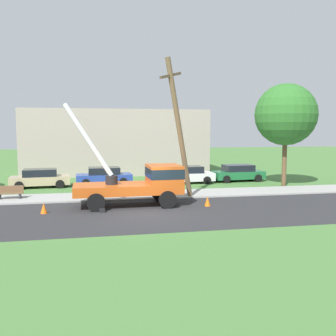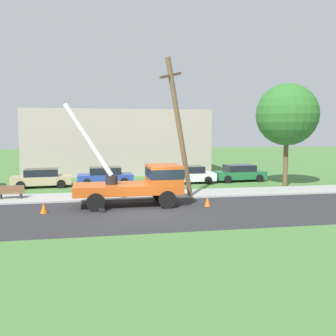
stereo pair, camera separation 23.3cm
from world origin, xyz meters
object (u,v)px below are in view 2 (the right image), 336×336
(traffic_cone_behind, at_px, (44,208))
(parked_sedan_blue, at_px, (105,176))
(park_bench, at_px, (11,193))
(parked_sedan_green, at_px, (239,173))
(traffic_cone_ahead, at_px, (207,201))
(roadside_tree_far, at_px, (287,115))
(parked_sedan_white, at_px, (188,175))
(leaning_utility_pole, at_px, (179,128))
(utility_truck, at_px, (142,181))
(parked_sedan_tan, at_px, (42,178))

(traffic_cone_behind, bearing_deg, parked_sedan_blue, 71.05)
(park_bench, bearing_deg, parked_sedan_green, 17.73)
(traffic_cone_ahead, bearing_deg, roadside_tree_far, 37.69)
(parked_sedan_blue, height_order, parked_sedan_white, same)
(parked_sedan_white, bearing_deg, park_bench, -157.89)
(leaning_utility_pole, bearing_deg, park_bench, 170.02)
(parked_sedan_green, height_order, roadside_tree_far, roadside_tree_far)
(utility_truck, distance_m, leaning_utility_pole, 4.22)
(traffic_cone_behind, distance_m, parked_sedan_green, 17.89)
(traffic_cone_behind, height_order, parked_sedan_tan, parked_sedan_tan)
(utility_truck, xyz_separation_m, park_bench, (-7.99, 3.20, -0.95))
(leaning_utility_pole, xyz_separation_m, park_bench, (-10.50, 1.85, -4.06))
(parked_sedan_white, bearing_deg, traffic_cone_behind, -136.86)
(parked_sedan_green, xyz_separation_m, roadside_tree_far, (2.46, -3.43, 4.87))
(utility_truck, relative_size, parked_sedan_white, 1.53)
(utility_truck, relative_size, traffic_cone_ahead, 12.16)
(parked_sedan_tan, distance_m, park_bench, 5.30)
(leaning_utility_pole, distance_m, parked_sedan_blue, 9.49)
(parked_sedan_blue, bearing_deg, parked_sedan_green, -0.08)
(leaning_utility_pole, distance_m, roadside_tree_far, 10.26)
(parked_sedan_tan, relative_size, parked_sedan_green, 1.01)
(traffic_cone_ahead, bearing_deg, leaning_utility_pole, 116.24)
(traffic_cone_behind, bearing_deg, parked_sedan_tan, 98.57)
(traffic_cone_ahead, height_order, roadside_tree_far, roadside_tree_far)
(parked_sedan_blue, relative_size, roadside_tree_far, 0.56)
(traffic_cone_ahead, height_order, park_bench, park_bench)
(parked_sedan_blue, distance_m, roadside_tree_far, 15.12)
(traffic_cone_ahead, xyz_separation_m, roadside_tree_far, (8.23, 6.36, 5.30))
(utility_truck, distance_m, park_bench, 8.66)
(traffic_cone_ahead, distance_m, park_bench, 12.40)
(traffic_cone_ahead, bearing_deg, utility_truck, 164.55)
(utility_truck, distance_m, traffic_cone_ahead, 3.97)
(parked_sedan_white, relative_size, roadside_tree_far, 0.56)
(traffic_cone_ahead, bearing_deg, parked_sedan_white, 83.14)
(roadside_tree_far, bearing_deg, utility_truck, -155.83)
(leaning_utility_pole, bearing_deg, parked_sedan_green, 46.95)
(traffic_cone_ahead, distance_m, parked_sedan_tan, 14.11)
(utility_truck, distance_m, parked_sedan_green, 12.91)
(parked_sedan_blue, distance_m, parked_sedan_white, 6.81)
(traffic_cone_ahead, distance_m, parked_sedan_blue, 11.33)
(traffic_cone_ahead, distance_m, parked_sedan_white, 9.49)
(parked_sedan_tan, xyz_separation_m, parked_sedan_white, (11.66, 0.02, 0.00))
(utility_truck, xyz_separation_m, parked_sedan_tan, (-6.85, 8.37, -0.70))
(parked_sedan_white, distance_m, park_bench, 13.82)
(traffic_cone_ahead, distance_m, roadside_tree_far, 11.67)
(utility_truck, distance_m, parked_sedan_white, 9.70)
(leaning_utility_pole, bearing_deg, roadside_tree_far, 23.03)
(leaning_utility_pole, height_order, parked_sedan_white, leaning_utility_pole)
(leaning_utility_pole, distance_m, park_bench, 11.41)
(parked_sedan_tan, distance_m, parked_sedan_white, 11.66)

